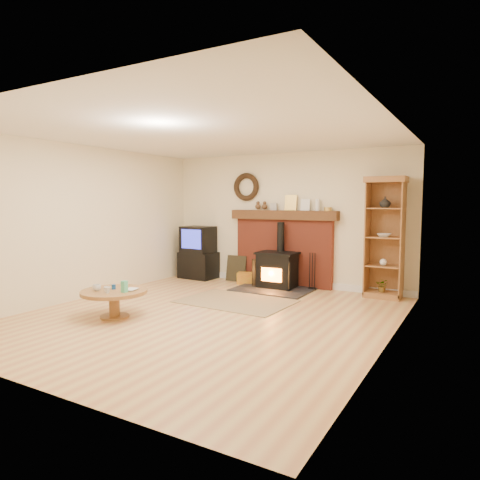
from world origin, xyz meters
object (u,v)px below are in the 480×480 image
Objects in this scene: wood_stove at (276,271)px; curio_cabinet at (385,238)px; coffee_table at (114,295)px; tv_unit at (198,253)px.

wood_stove is 0.68× the size of curio_cabinet.
tv_unit is at bearing 103.89° from coffee_table.
tv_unit reaches higher than coffee_table.
curio_cabinet is (1.91, 0.29, 0.70)m from wood_stove.
tv_unit is at bearing -178.69° from curio_cabinet.
tv_unit is 0.54× the size of curio_cabinet.
wood_stove is 3.20m from coffee_table.
curio_cabinet is 4.54m from coffee_table.
wood_stove is 1.25× the size of tv_unit.
wood_stove reaches higher than coffee_table.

